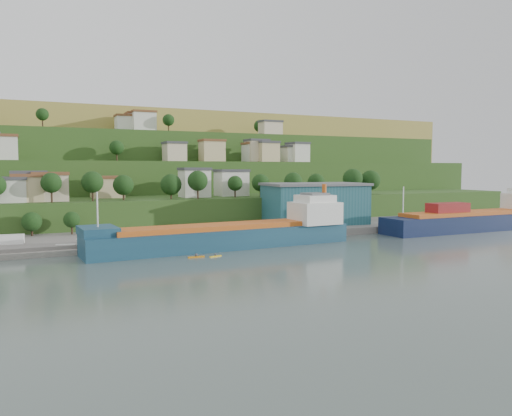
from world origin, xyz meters
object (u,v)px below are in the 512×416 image
warehouse (314,203)px  kayak_orange (196,256)px  cargo_ship_far (479,221)px  cargo_ship_near (233,236)px  caravan (9,241)px

warehouse → kayak_orange: warehouse is taller
cargo_ship_far → kayak_orange: 96.93m
cargo_ship_far → warehouse: bearing=154.6°
cargo_ship_near → caravan: size_ratio=10.65×
caravan → cargo_ship_far: bearing=0.5°
cargo_ship_far → caravan: bearing=173.9°
caravan → warehouse: bearing=11.9°
cargo_ship_near → warehouse: bearing=27.5°
cargo_ship_near → cargo_ship_far: bearing=-3.6°
cargo_ship_near → caravan: bearing=160.1°
cargo_ship_near → caravan: (-49.45, 14.69, -0.06)m
cargo_ship_near → caravan: 51.59m
warehouse → cargo_ship_far: bearing=-19.5°
cargo_ship_near → cargo_ship_far: (83.91, -0.34, 0.07)m
cargo_ship_far → kayak_orange: size_ratio=17.67×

